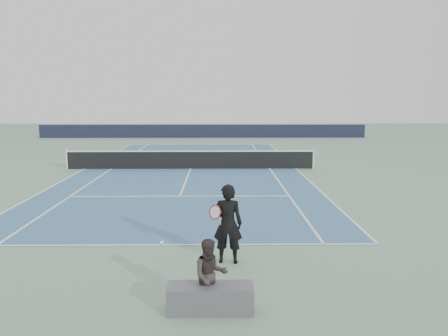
{
  "coord_description": "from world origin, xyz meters",
  "views": [
    {
      "loc": [
        1.46,
        -22.41,
        3.67
      ],
      "look_at": [
        1.66,
        -6.52,
        1.1
      ],
      "focal_mm": 35.0,
      "sensor_mm": 36.0,
      "label": 1
    }
  ],
  "objects_px": {
    "tennis_player": "(228,224)",
    "tennis_ball": "(205,274)",
    "spectator_bench": "(210,286)",
    "tennis_net": "(190,159)"
  },
  "relations": [
    {
      "from": "tennis_player",
      "to": "tennis_ball",
      "type": "xyz_separation_m",
      "value": [
        -0.48,
        -0.75,
        -0.87
      ]
    },
    {
      "from": "spectator_bench",
      "to": "tennis_net",
      "type": "bearing_deg",
      "value": 94.9
    },
    {
      "from": "tennis_net",
      "to": "tennis_ball",
      "type": "bearing_deg",
      "value": -85.11
    },
    {
      "from": "tennis_net",
      "to": "spectator_bench",
      "type": "relative_size",
      "value": 8.32
    },
    {
      "from": "tennis_net",
      "to": "tennis_ball",
      "type": "distance_m",
      "value": 13.84
    },
    {
      "from": "tennis_player",
      "to": "tennis_ball",
      "type": "bearing_deg",
      "value": -122.79
    },
    {
      "from": "tennis_net",
      "to": "tennis_player",
      "type": "relative_size",
      "value": 7.17
    },
    {
      "from": "tennis_net",
      "to": "tennis_player",
      "type": "bearing_deg",
      "value": -82.75
    },
    {
      "from": "tennis_net",
      "to": "tennis_ball",
      "type": "relative_size",
      "value": 196.84
    },
    {
      "from": "tennis_player",
      "to": "spectator_bench",
      "type": "distance_m",
      "value": 2.35
    }
  ]
}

